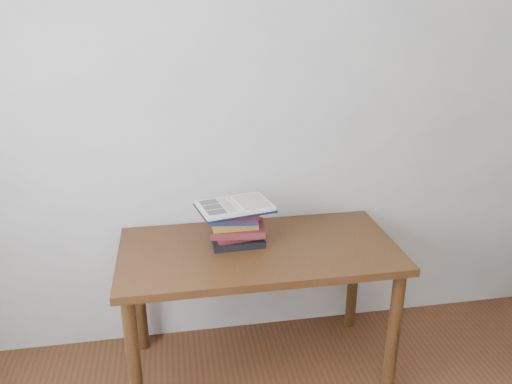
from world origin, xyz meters
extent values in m
cube|color=silver|center=(0.00, 1.75, 1.30)|extent=(3.50, 0.04, 2.60)
cube|color=#4A2D12|center=(-0.04, 1.38, 0.69)|extent=(1.33, 0.66, 0.04)
cylinder|color=#4A2D12|center=(-0.64, 1.11, 0.34)|extent=(0.06, 0.06, 0.67)
cylinder|color=#4A2D12|center=(0.56, 1.11, 0.34)|extent=(0.06, 0.06, 0.67)
cylinder|color=#4A2D12|center=(-0.64, 1.65, 0.34)|extent=(0.06, 0.06, 0.67)
cylinder|color=#4A2D12|center=(0.56, 1.65, 0.34)|extent=(0.06, 0.06, 0.67)
cube|color=black|center=(-0.14, 1.44, 0.73)|extent=(0.25, 0.17, 0.03)
cube|color=maroon|center=(-0.14, 1.45, 0.76)|extent=(0.22, 0.18, 0.03)
cube|color=maroon|center=(-0.14, 1.44, 0.79)|extent=(0.27, 0.21, 0.03)
cube|color=#A58E25|center=(-0.15, 1.44, 0.82)|extent=(0.22, 0.15, 0.03)
cube|color=#19244D|center=(-0.15, 1.44, 0.85)|extent=(0.24, 0.18, 0.03)
cube|color=maroon|center=(-0.15, 1.44, 0.88)|extent=(0.22, 0.18, 0.03)
cube|color=black|center=(-0.15, 1.42, 0.90)|extent=(0.38, 0.30, 0.01)
cube|color=beige|center=(-0.23, 1.41, 0.92)|extent=(0.20, 0.25, 0.02)
cube|color=beige|center=(-0.07, 1.44, 0.92)|extent=(0.20, 0.25, 0.02)
cylinder|color=beige|center=(-0.15, 1.42, 0.91)|extent=(0.06, 0.22, 0.01)
cube|color=black|center=(-0.27, 1.47, 0.92)|extent=(0.09, 0.07, 0.00)
cube|color=black|center=(-0.25, 1.40, 0.92)|extent=(0.09, 0.07, 0.00)
cube|color=black|center=(-0.24, 1.34, 0.92)|extent=(0.09, 0.07, 0.00)
cube|color=beige|center=(-0.18, 1.42, 0.92)|extent=(0.08, 0.19, 0.00)
cube|color=beige|center=(-0.06, 1.44, 0.92)|extent=(0.17, 0.21, 0.00)
camera|label=1|loc=(-0.42, -0.72, 1.82)|focal=35.00mm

